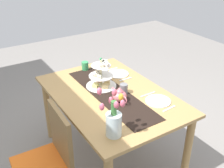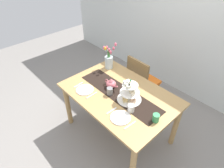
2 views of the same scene
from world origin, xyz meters
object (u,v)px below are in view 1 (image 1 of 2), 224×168
at_px(tiered_cake_stand, 101,77).
at_px(knife_left, 148,94).
at_px(fork_left, 169,109).
at_px(mug_grey, 124,89).
at_px(dinner_plate_left, 158,101).
at_px(fork_right, 126,79).
at_px(mug_orange, 85,66).
at_px(mug_white_text, 105,73).
at_px(teapot, 120,95).
at_px(knife_right, 111,69).
at_px(tulip_vase, 114,120).
at_px(chair_left, 49,157).
at_px(dinner_plate_right, 118,74).
at_px(dining_table, 110,104).

distance_m(tiered_cake_stand, knife_left, 0.48).
relative_size(fork_left, mug_grey, 1.58).
height_order(dinner_plate_left, fork_right, dinner_plate_left).
bearing_deg(dinner_plate_left, mug_orange, 14.66).
height_order(dinner_plate_left, mug_white_text, mug_white_text).
bearing_deg(mug_orange, teapot, 176.84).
relative_size(teapot, fork_right, 1.59).
bearing_deg(knife_right, fork_right, 180.00).
relative_size(tulip_vase, fork_right, 2.69).
bearing_deg(mug_orange, tiered_cake_stand, 174.63).
distance_m(knife_right, mug_white_text, 0.22).
bearing_deg(fork_left, dinner_plate_left, 0.00).
xyz_separation_m(tulip_vase, mug_orange, (1.14, -0.35, -0.09)).
xyz_separation_m(chair_left, dinner_plate_right, (0.53, -1.01, 0.27)).
height_order(mug_grey, mug_orange, mug_grey).
height_order(dining_table, teapot, teapot).
bearing_deg(tulip_vase, tiered_cake_stand, -23.35).
bearing_deg(tulip_vase, dinner_plate_left, -72.34).
relative_size(dining_table, teapot, 6.07).
distance_m(knife_left, mug_grey, 0.23).
xyz_separation_m(chair_left, mug_grey, (0.15, -0.83, 0.32)).
xyz_separation_m(fork_left, mug_white_text, (0.81, 0.16, 0.04)).
relative_size(tiered_cake_stand, dinner_plate_left, 1.32).
relative_size(dinner_plate_left, mug_white_text, 2.42).
bearing_deg(mug_white_text, tiered_cake_stand, 139.26).
bearing_deg(dining_table, mug_white_text, -22.18).
bearing_deg(mug_orange, chair_left, 137.01).
distance_m(chair_left, fork_right, 1.11).
bearing_deg(tiered_cake_stand, dinner_plate_right, -63.87).
height_order(teapot, dinner_plate_left, teapot).
xyz_separation_m(tulip_vase, mug_grey, (0.47, -0.41, -0.08)).
bearing_deg(dining_table, tiered_cake_stand, -0.49).
bearing_deg(dinner_plate_left, teapot, 56.92).
height_order(chair_left, dinner_plate_left, chair_left).
bearing_deg(knife_left, teapot, 81.34).
bearing_deg(tulip_vase, fork_left, -85.74).
height_order(dinner_plate_right, mug_white_text, mug_white_text).
xyz_separation_m(dining_table, fork_right, (0.17, -0.29, 0.12)).
xyz_separation_m(chair_left, tulip_vase, (-0.32, -0.41, 0.41)).
distance_m(tiered_cake_stand, mug_grey, 0.26).
distance_m(tulip_vase, dinner_plate_left, 0.64).
bearing_deg(mug_grey, chair_left, 100.26).
relative_size(dinner_plate_right, knife_right, 1.35).
bearing_deg(chair_left, tulip_vase, -127.88).
bearing_deg(tulip_vase, knife_left, -60.66).
xyz_separation_m(fork_left, fork_right, (0.66, 0.00, 0.00)).
relative_size(fork_right, mug_grey, 1.58).
bearing_deg(chair_left, knife_right, -56.35).
xyz_separation_m(dining_table, mug_orange, (0.60, -0.04, 0.16)).
xyz_separation_m(dinner_plate_left, mug_white_text, (0.67, 0.16, 0.04)).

